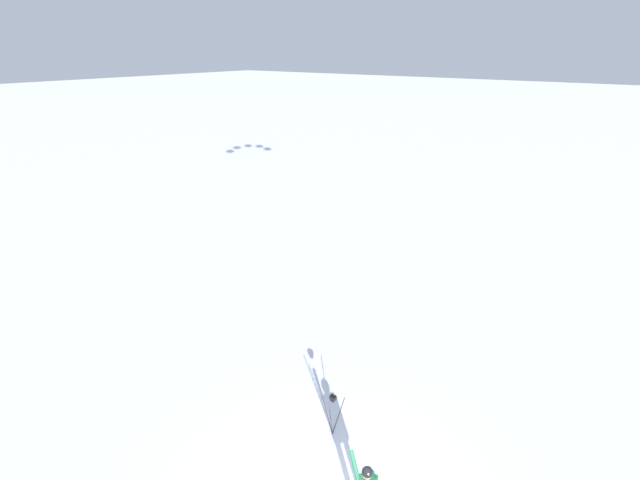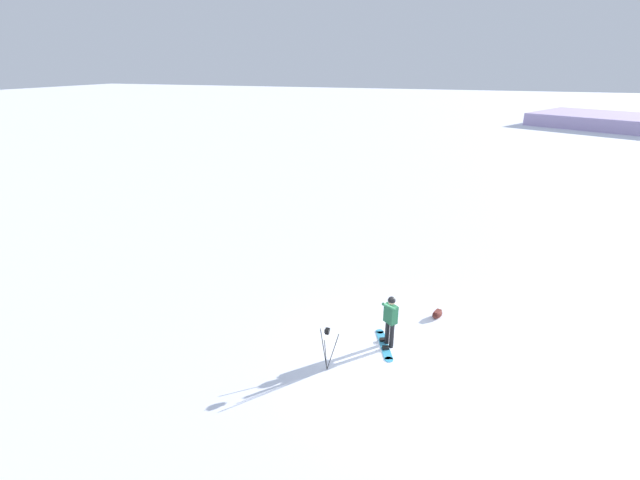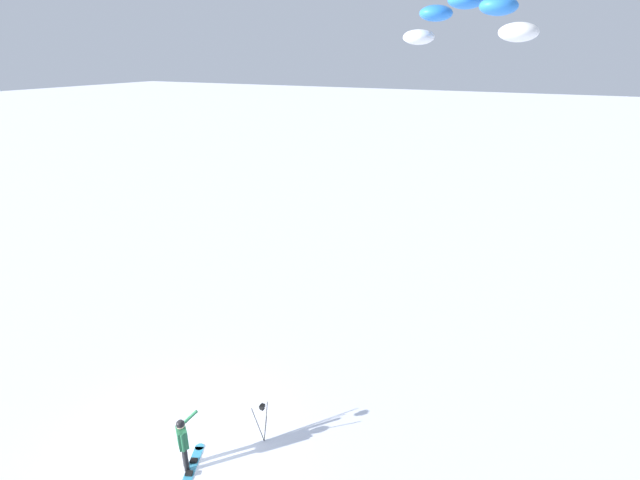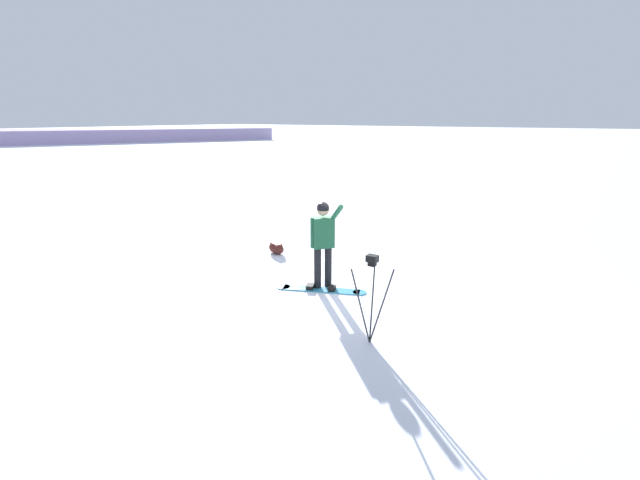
# 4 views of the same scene
# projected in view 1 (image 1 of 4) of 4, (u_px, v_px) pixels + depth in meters

# --- Properties ---
(camera_tripod) EXTENTS (0.62, 0.55, 1.39)m
(camera_tripod) POSITION_uv_depth(u_px,v_px,m) (333.00, 407.00, 10.66)
(camera_tripod) COLOR #262628
(camera_tripod) RESTS_ON ground_plane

